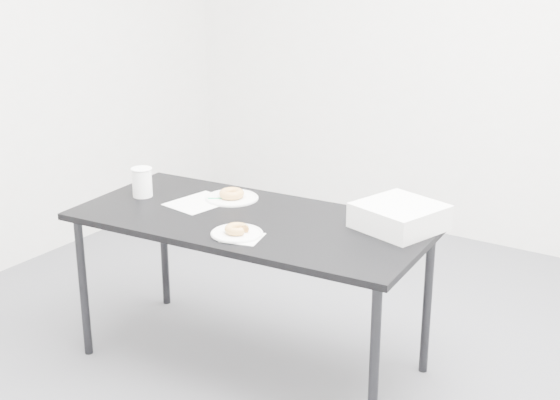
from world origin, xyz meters
The scene contains 14 objects.
floor centered at (0.00, 0.00, 0.00)m, with size 4.00×4.00×0.00m, color #545459.
wall_back centered at (0.00, 2.00, 1.35)m, with size 4.00×0.02×2.70m, color white.
table centered at (-0.15, -0.06, 0.66)m, with size 1.62×0.85×0.71m.
scorecard centered at (-0.47, -0.02, 0.72)m, with size 0.22×0.28×0.00m, color white.
logo_patch centered at (-0.40, 0.07, 0.72)m, with size 0.04×0.04×0.00m, color green.
pen centered at (-0.42, 0.06, 0.72)m, with size 0.01×0.01×0.13m, color #0D9653.
napkin centered at (-0.04, -0.28, 0.72)m, with size 0.15×0.15×0.00m, color white.
plate_near centered at (-0.08, -0.26, 0.72)m, with size 0.22×0.22×0.01m, color white.
donut_near centered at (-0.08, -0.26, 0.74)m, with size 0.10×0.10×0.03m, color gold.
plate_far centered at (-0.38, 0.11, 0.72)m, with size 0.25×0.25×0.01m, color white.
donut_far centered at (-0.38, 0.11, 0.74)m, with size 0.12×0.12×0.04m, color gold.
coffee_cup centered at (-0.76, -0.09, 0.78)m, with size 0.09×0.09×0.14m, color white.
cup_lid centered at (0.26, 0.17, 0.72)m, with size 0.08×0.08×0.01m, color white.
bakery_box centered at (0.45, 0.18, 0.77)m, with size 0.32×0.32×0.11m, color white.
Camera 1 is at (1.71, -2.68, 1.88)m, focal length 50.00 mm.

